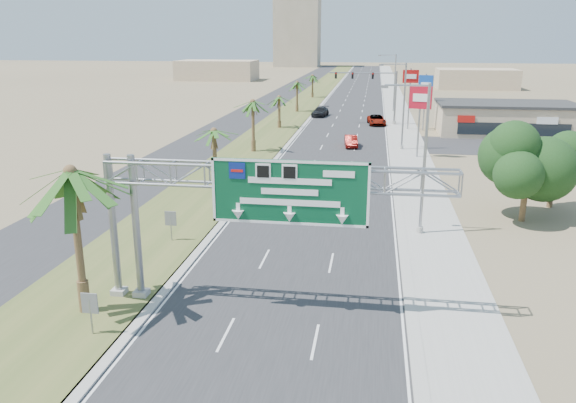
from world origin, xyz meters
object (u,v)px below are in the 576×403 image
Objects in this scene: car_right_lane at (376,120)px; pole_sign_red_far at (410,81)px; signal_mast at (382,92)px; car_far at (320,112)px; store_building at (505,119)px; pole_sign_red_near at (420,101)px; palm_near at (70,173)px; car_mid_lane at (351,141)px; car_left_lane at (264,182)px; pole_sign_blue at (426,89)px; sign_gantry at (258,188)px.

pole_sign_red_far is (4.47, -4.00, 6.08)m from car_right_lane.
signal_mast is 1.19× the size of pole_sign_red_far.
pole_sign_red_far is (13.83, -12.17, 6.05)m from car_far.
pole_sign_red_near reaches higher than store_building.
pole_sign_red_near is at bearing -90.00° from pole_sign_red_far.
signal_mast is 24.61m from pole_sign_red_near.
palm_near is 1.98× the size of car_mid_lane.
car_left_lane is at bearing -110.12° from car_right_lane.
pole_sign_red_far reaches higher than car_mid_lane.
car_far is at bearing 132.21° from car_right_lane.
pole_sign_red_near reaches higher than car_right_lane.
car_right_lane is 12.43m from car_far.
car_left_lane is at bearing -114.39° from pole_sign_blue.
pole_sign_blue reaches higher than car_mid_lane.
sign_gantry is at bearing -104.92° from pole_sign_red_near.
sign_gantry is 2.01× the size of palm_near.
car_mid_lane is 0.79× the size of car_right_lane.
signal_mast is 4.18m from car_right_lane.
car_left_lane is (4.17, 23.54, -6.23)m from palm_near.
pole_sign_red_far is (7.50, 14.61, 6.13)m from car_mid_lane.
car_left_lane is at bearing -82.34° from car_far.
signal_mast is 1.29× the size of pole_sign_red_near.
car_mid_lane is 0.53× the size of pole_sign_blue.
pole_sign_red_near reaches higher than car_far.
store_building is 3.39× the size of car_far.
palm_near is 1.05× the size of pole_sign_blue.
sign_gantry is 4.10× the size of car_left_lane.
car_right_lane is at bearing -149.62° from signal_mast.
sign_gantry reaches higher than store_building.
pole_sign_red_near is (13.83, -32.07, 5.40)m from car_far.
sign_gantry is at bearing -85.02° from car_left_lane.
sign_gantry is at bearing -101.88° from car_right_lane.
car_far is (-3.77, 69.84, -5.29)m from sign_gantry.
signal_mast reaches higher than pole_sign_blue.
signal_mast is at bearing 160.46° from store_building.
car_far is at bearing 97.38° from car_mid_lane.
pole_sign_red_far is (18.20, 59.60, -0.11)m from palm_near.
store_building is 13.96m from pole_sign_red_far.
pole_sign_red_far is (14.03, 36.07, 6.12)m from car_left_lane.
car_far is (-9.37, 8.17, 0.03)m from car_right_lane.
pole_sign_blue reaches higher than sign_gantry.
car_far is 0.67× the size of pole_sign_red_near.
pole_sign_blue is at bearing -12.66° from pole_sign_red_far.
store_building is (31.20, 58.00, -4.93)m from palm_near.
sign_gantry is 3.16× the size of car_right_lane.
car_far is (-10.01, 7.80, -4.08)m from signal_mast.
pole_sign_blue is (15.94, -12.64, 5.14)m from car_far.
pole_sign_red_far is at bearing 90.00° from pole_sign_red_near.
pole_sign_red_far is at bearing 73.02° from palm_near.
store_building is 18.39m from car_right_lane.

